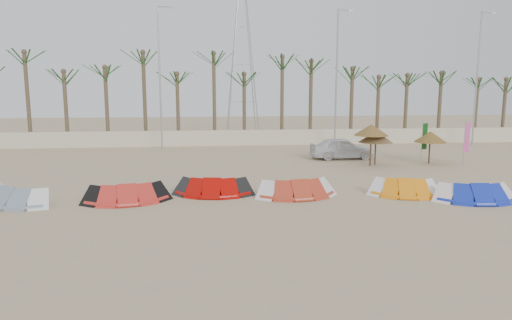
{
  "coord_description": "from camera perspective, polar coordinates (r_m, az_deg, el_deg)",
  "views": [
    {
      "loc": [
        -2.38,
        -16.37,
        4.92
      ],
      "look_at": [
        0.0,
        6.0,
        1.3
      ],
      "focal_mm": 32.0,
      "sensor_mm": 36.0,
      "label": 1
    }
  ],
  "objects": [
    {
      "name": "parasol_right",
      "position": [
        31.36,
        20.95,
        2.73
      ],
      "size": [
        2.05,
        2.05,
        2.1
      ],
      "color": "#4C331E",
      "rests_on": "ground"
    },
    {
      "name": "lamp_c",
      "position": [
        37.84,
        10.07,
        10.29
      ],
      "size": [
        1.25,
        0.14,
        11.0
      ],
      "color": "#A5A8AD",
      "rests_on": "ground"
    },
    {
      "name": "kite_red_right",
      "position": [
        20.95,
        4.99,
        -3.29
      ],
      "size": [
        3.74,
        1.96,
        0.9
      ],
      "color": "#B73821",
      "rests_on": "ground"
    },
    {
      "name": "car",
      "position": [
        31.95,
        10.69,
        1.47
      ],
      "size": [
        4.4,
        1.82,
        1.49
      ],
      "primitive_type": "imported",
      "rotation": [
        0.0,
        0.0,
        1.58
      ],
      "color": "white",
      "rests_on": "ground"
    },
    {
      "name": "kite_grey",
      "position": [
        21.98,
        -27.69,
        -3.73
      ],
      "size": [
        3.96,
        2.89,
        0.9
      ],
      "color": "gray",
      "rests_on": "ground"
    },
    {
      "name": "kite_red_left",
      "position": [
        20.7,
        -15.7,
        -3.76
      ],
      "size": [
        3.8,
        2.14,
        0.9
      ],
      "color": "red",
      "rests_on": "ground"
    },
    {
      "name": "parasol_left",
      "position": [
        29.28,
        14.22,
        3.66
      ],
      "size": [
        2.16,
        2.16,
        2.62
      ],
      "color": "#4C331E",
      "rests_on": "ground"
    },
    {
      "name": "lamp_b",
      "position": [
        36.56,
        -11.89,
        10.28
      ],
      "size": [
        1.25,
        0.14,
        11.0
      ],
      "color": "#A5A8AD",
      "rests_on": "ground"
    },
    {
      "name": "lamp_d",
      "position": [
        42.73,
        25.95,
        9.37
      ],
      "size": [
        1.25,
        0.14,
        11.0
      ],
      "color": "#A5A8AD",
      "rests_on": "ground"
    },
    {
      "name": "flag_pink",
      "position": [
        31.72,
        24.86,
        2.42
      ],
      "size": [
        0.45,
        0.12,
        2.83
      ],
      "color": "#A5A8AD",
      "rests_on": "ground"
    },
    {
      "name": "pylon",
      "position": [
        44.77,
        -1.7,
        2.83
      ],
      "size": [
        3.0,
        3.0,
        14.0
      ],
      "primitive_type": null,
      "color": "#A5A8AD",
      "rests_on": "ground"
    },
    {
      "name": "kite_blue",
      "position": [
        22.18,
        25.38,
        -3.46
      ],
      "size": [
        3.6,
        1.83,
        0.9
      ],
      "color": "#162CB6",
      "rests_on": "ground"
    },
    {
      "name": "palm_line",
      "position": [
        40.01,
        -1.73,
        11.32
      ],
      "size": [
        52.0,
        4.0,
        7.7
      ],
      "color": "brown",
      "rests_on": "ground"
    },
    {
      "name": "kite_orange",
      "position": [
        22.08,
        17.82,
        -3.07
      ],
      "size": [
        3.42,
        2.18,
        0.9
      ],
      "color": "orange",
      "rests_on": "ground"
    },
    {
      "name": "ground",
      "position": [
        17.26,
        2.12,
        -7.43
      ],
      "size": [
        120.0,
        120.0,
        0.0
      ],
      "primitive_type": "plane",
      "color": "tan",
      "rests_on": "ground"
    },
    {
      "name": "kite_red_mid",
      "position": [
        21.31,
        -5.4,
        -3.09
      ],
      "size": [
        3.71,
        1.95,
        0.9
      ],
      "color": "#AC0802",
      "rests_on": "ground"
    },
    {
      "name": "flag_green",
      "position": [
        32.28,
        20.32,
        2.65
      ],
      "size": [
        0.44,
        0.14,
        2.68
      ],
      "color": "#A5A8AD",
      "rests_on": "ground"
    },
    {
      "name": "parasol_mid",
      "position": [
        29.79,
        14.76,
        2.81
      ],
      "size": [
        2.17,
        2.17,
        2.15
      ],
      "color": "#4C331E",
      "rests_on": "ground"
    },
    {
      "name": "boundary_wall",
      "position": [
        38.68,
        -2.51,
        2.79
      ],
      "size": [
        60.0,
        0.3,
        1.3
      ],
      "primitive_type": "cube",
      "color": "beige",
      "rests_on": "ground"
    }
  ]
}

